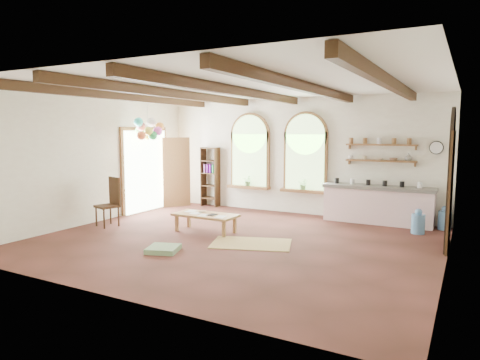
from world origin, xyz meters
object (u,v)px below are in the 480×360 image
Objects in this scene: balloon_cluster at (148,130)px; side_chair at (108,212)px; kitchen_counter at (378,204)px; coffee_table at (205,216)px.

side_chair is at bearing -88.27° from balloon_cluster.
balloon_cluster is at bearing 91.73° from side_chair.
balloon_cluster reaches higher than kitchen_counter.
side_chair is (-5.66, -3.44, -0.14)m from kitchen_counter.
coffee_table is 1.27× the size of balloon_cluster.
coffee_table is 2.47m from side_chair.
balloon_cluster is (-5.71, -1.88, 1.85)m from kitchen_counter.
side_chair is at bearing -165.98° from coffee_table.
coffee_table is at bearing -21.54° from balloon_cluster.
kitchen_counter is 1.83× the size of coffee_table.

